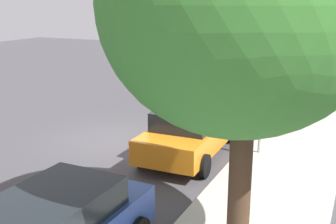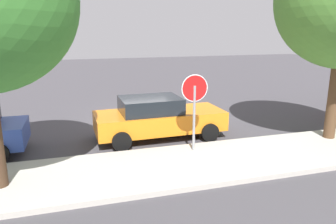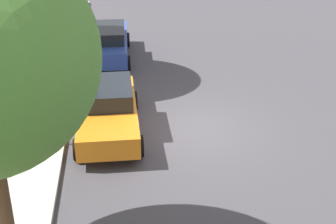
{
  "view_description": "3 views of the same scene",
  "coord_description": "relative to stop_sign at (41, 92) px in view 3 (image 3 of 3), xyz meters",
  "views": [
    {
      "loc": [
        11.26,
        7.23,
        4.51
      ],
      "look_at": [
        -1.4,
        1.25,
        0.77
      ],
      "focal_mm": 45.0,
      "sensor_mm": 36.0,
      "label": 1
    },
    {
      "loc": [
        3.04,
        13.68,
        3.86
      ],
      "look_at": [
        -0.42,
        2.15,
        0.77
      ],
      "focal_mm": 35.0,
      "sensor_mm": 36.0,
      "label": 2
    },
    {
      "loc": [
        -14.51,
        2.19,
        8.03
      ],
      "look_at": [
        -0.11,
        0.86,
        0.71
      ],
      "focal_mm": 55.0,
      "sensor_mm": 36.0,
      "label": 3
    }
  ],
  "objects": [
    {
      "name": "parked_car_blue",
      "position": [
        7.15,
        -1.78,
        -0.98
      ],
      "size": [
        4.43,
        1.99,
        1.5
      ],
      "color": "#2D479E",
      "rests_on": "ground_plane"
    },
    {
      "name": "sidewalk_curb",
      "position": [
        0.51,
        0.85,
        -1.68
      ],
      "size": [
        32.0,
        2.86,
        0.14
      ],
      "primitive_type": "cube",
      "color": "#B2ADA3",
      "rests_on": "ground_plane"
    },
    {
      "name": "ground_plane",
      "position": [
        0.51,
        -4.65,
        -1.75
      ],
      "size": [
        60.0,
        60.0,
        0.0
      ],
      "primitive_type": "plane",
      "color": "#423F44"
    },
    {
      "name": "stop_sign",
      "position": [
        0.0,
        0.0,
        0.0
      ],
      "size": [
        0.83,
        0.08,
        2.53
      ],
      "color": "gray",
      "rests_on": "ground_plane"
    },
    {
      "name": "parked_car_orange",
      "position": [
        0.66,
        -1.89,
        -0.99
      ],
      "size": [
        4.61,
        2.11,
        1.5
      ],
      "color": "orange",
      "rests_on": "ground_plane"
    }
  ]
}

